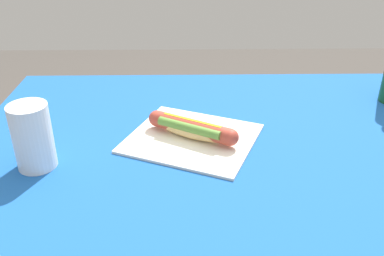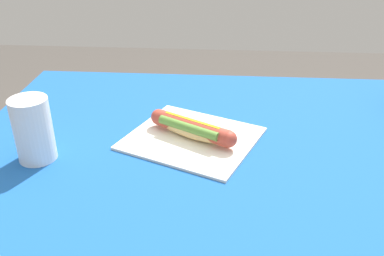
% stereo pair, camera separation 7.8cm
% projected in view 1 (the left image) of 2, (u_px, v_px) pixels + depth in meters
% --- Properties ---
extents(dining_table, '(1.18, 0.86, 0.73)m').
position_uv_depth(dining_table, '(221.00, 188.00, 1.03)').
color(dining_table, brown).
rests_on(dining_table, ground).
extents(paper_wrapper, '(0.35, 0.34, 0.01)m').
position_uv_depth(paper_wrapper, '(192.00, 138.00, 0.98)').
color(paper_wrapper, silver).
rests_on(paper_wrapper, dining_table).
extents(hot_dog, '(0.20, 0.13, 0.05)m').
position_uv_depth(hot_dog, '(192.00, 128.00, 0.96)').
color(hot_dog, '#E5BC75').
rests_on(hot_dog, paper_wrapper).
extents(drinking_cup, '(0.08, 0.08, 0.14)m').
position_uv_depth(drinking_cup, '(33.00, 137.00, 0.85)').
color(drinking_cup, white).
rests_on(drinking_cup, dining_table).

